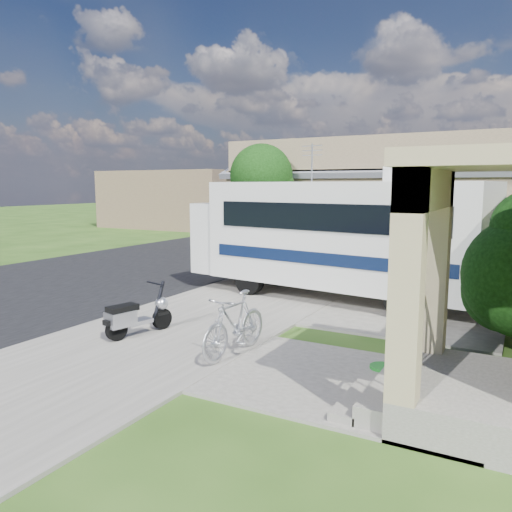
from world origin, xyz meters
The scene contains 17 objects.
ground centered at (0.00, 0.00, 0.00)m, with size 120.00×120.00×0.00m, color #244713.
street_slab centered at (-7.50, 10.00, 0.01)m, with size 9.00×80.00×0.02m, color black.
sidewalk_slab centered at (-1.00, 10.00, 0.03)m, with size 4.00×80.00×0.06m, color #67635D.
driveway_slab centered at (1.50, 4.50, 0.03)m, with size 7.00×6.00×0.05m, color #67635D.
walk_slab centered at (3.00, -1.00, 0.03)m, with size 4.00×3.00×0.05m, color #67635D.
warehouse centered at (0.00, 13.97, 1.99)m, with size 12.50×8.40×5.04m.
distant_bldg_far centered at (-17.00, 22.00, 2.00)m, with size 10.00×8.00×4.00m, color brown.
distant_bldg_near centered at (-15.00, 34.00, 1.60)m, with size 8.00×7.00×3.20m, color brown.
street_tree_a centered at (-3.70, 9.05, 3.25)m, with size 2.44×2.40×4.58m.
street_tree_b centered at (-3.70, 19.05, 3.39)m, with size 2.44×2.40×4.73m.
street_tree_c centered at (-3.70, 28.05, 3.10)m, with size 2.44×2.40×4.42m.
motorhome centered at (0.79, 4.46, 1.74)m, with size 8.15×3.45×4.05m.
scooter centered at (-1.41, -0.80, 0.45)m, with size 0.68×1.52×1.01m.
bicycle centered at (0.88, -0.81, 0.55)m, with size 0.52×1.83×1.10m, color #B6B7BF.
pickup_truck centered at (-6.17, 13.38, 0.89)m, with size 2.96×6.41×1.78m, color white.
van centered at (-6.63, 20.31, 0.79)m, with size 2.21×5.43×1.58m, color white.
garden_hose centered at (3.39, -0.51, 0.09)m, with size 0.39×0.39×0.18m, color #166F1E.
Camera 1 is at (5.22, -8.03, 3.00)m, focal length 35.00 mm.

